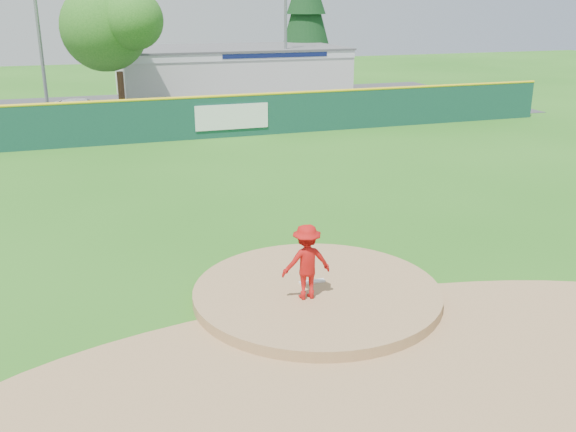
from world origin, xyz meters
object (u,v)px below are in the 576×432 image
object	(u,v)px
conifer_tree	(306,11)
light_pole_left	(36,6)
pitcher	(307,262)
deciduous_tree	(117,35)
light_pole_right	(286,13)
pool_building_grp	(231,71)
van	(84,111)

from	to	relation	value
conifer_tree	light_pole_left	bearing A→B (deg)	-154.65
pitcher	deciduous_tree	bearing A→B (deg)	-84.75
light_pole_right	light_pole_left	bearing A→B (deg)	-172.41
deciduous_tree	pool_building_grp	bearing A→B (deg)	41.16
pool_building_grp	conifer_tree	size ratio (longest dim) A/B	1.60
deciduous_tree	light_pole_left	bearing A→B (deg)	153.43
light_pole_left	light_pole_right	size ratio (longest dim) A/B	1.10
pool_building_grp	deciduous_tree	size ratio (longest dim) A/B	2.07
pitcher	conifer_tree	distance (m)	39.01
pool_building_grp	light_pole_right	distance (m)	5.75
deciduous_tree	conifer_tree	xyz separation A→B (m)	(15.00, 11.00, 0.99)
light_pole_left	light_pole_right	xyz separation A→B (m)	(15.00, 2.00, -0.51)
pitcher	conifer_tree	world-z (taller)	conifer_tree
van	conifer_tree	world-z (taller)	conifer_tree
pitcher	van	xyz separation A→B (m)	(-3.72, 24.25, -0.39)
pool_building_grp	deciduous_tree	world-z (taller)	deciduous_tree
deciduous_tree	light_pole_left	xyz separation A→B (m)	(-4.00, 2.00, 1.50)
light_pole_left	light_pole_right	distance (m)	15.14
pitcher	light_pole_right	distance (m)	31.15
light_pole_left	deciduous_tree	bearing A→B (deg)	-26.57
van	light_pole_left	distance (m)	6.48
pool_building_grp	conifer_tree	world-z (taller)	conifer_tree
pool_building_grp	light_pole_right	size ratio (longest dim) A/B	1.52
pitcher	light_pole_right	world-z (taller)	light_pole_right
deciduous_tree	light_pole_right	bearing A→B (deg)	19.98
van	pool_building_grp	xyz separation A→B (m)	(10.11, 8.11, 0.98)
pitcher	van	distance (m)	24.54
pitcher	pool_building_grp	size ratio (longest dim) A/B	0.11
van	conifer_tree	xyz separation A→B (m)	(17.11, 12.11, 4.86)
pitcher	conifer_tree	xyz separation A→B (m)	(13.39, 36.36, 4.47)
van	conifer_tree	bearing A→B (deg)	-48.31
pool_building_grp	light_pole_right	xyz separation A→B (m)	(3.00, -2.99, 3.88)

